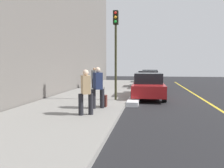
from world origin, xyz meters
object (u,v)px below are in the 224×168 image
(pedestrian_navy_coat, at_px, (98,86))
(parked_car_silver, at_px, (150,76))
(parked_car_red, at_px, (148,86))
(traffic_light_pole, at_px, (116,41))
(pedestrian_grey_coat, at_px, (94,77))
(pedestrian_tan_coat, at_px, (86,91))
(parked_car_maroon, at_px, (148,80))
(rolling_suitcase, at_px, (104,101))

(pedestrian_navy_coat, bearing_deg, parked_car_silver, 172.17)
(parked_car_silver, bearing_deg, parked_car_red, -0.60)
(parked_car_silver, bearing_deg, traffic_light_pole, -7.55)
(pedestrian_grey_coat, xyz_separation_m, traffic_light_pole, (5.93, 2.62, 2.23))
(pedestrian_navy_coat, bearing_deg, pedestrian_tan_coat, -6.36)
(parked_car_maroon, xyz_separation_m, parked_car_red, (5.97, 0.06, -0.00))
(parked_car_red, bearing_deg, pedestrian_grey_coat, -132.73)
(parked_car_silver, relative_size, traffic_light_pole, 1.02)
(parked_car_red, height_order, rolling_suitcase, parked_car_red)
(parked_car_silver, bearing_deg, pedestrian_tan_coat, -7.72)
(parked_car_maroon, relative_size, traffic_light_pole, 0.94)
(parked_car_maroon, bearing_deg, pedestrian_grey_coat, -65.12)
(traffic_light_pole, height_order, rolling_suitcase, traffic_light_pole)
(parked_car_red, xyz_separation_m, pedestrian_grey_coat, (-3.99, -4.32, 0.27))
(traffic_light_pole, relative_size, rolling_suitcase, 5.34)
(parked_car_silver, relative_size, rolling_suitcase, 5.47)
(parked_car_maroon, relative_size, pedestrian_grey_coat, 2.64)
(parked_car_red, relative_size, traffic_light_pole, 0.93)
(parked_car_maroon, xyz_separation_m, traffic_light_pole, (7.91, -1.64, 2.50))
(parked_car_silver, bearing_deg, parked_car_maroon, -1.75)
(parked_car_maroon, relative_size, pedestrian_navy_coat, 2.50)
(traffic_light_pole, xyz_separation_m, rolling_suitcase, (2.00, -0.22, -2.85))
(parked_car_maroon, bearing_deg, parked_car_red, 0.53)
(parked_car_maroon, distance_m, traffic_light_pole, 8.45)
(pedestrian_tan_coat, bearing_deg, pedestrian_grey_coat, -167.89)
(pedestrian_grey_coat, bearing_deg, pedestrian_navy_coat, 14.87)
(parked_car_red, xyz_separation_m, rolling_suitcase, (3.94, -1.91, -0.35))
(parked_car_silver, relative_size, parked_car_red, 1.10)
(parked_car_silver, distance_m, rolling_suitcase, 15.86)
(pedestrian_tan_coat, relative_size, traffic_light_pole, 0.36)
(parked_car_maroon, height_order, pedestrian_navy_coat, pedestrian_navy_coat)
(pedestrian_tan_coat, bearing_deg, rolling_suitcase, 169.26)
(parked_car_silver, relative_size, pedestrian_navy_coat, 2.71)
(pedestrian_grey_coat, distance_m, rolling_suitcase, 8.31)
(parked_car_silver, distance_m, pedestrian_grey_coat, 8.97)
(parked_car_red, relative_size, pedestrian_navy_coat, 2.47)
(pedestrian_grey_coat, distance_m, traffic_light_pole, 6.86)
(pedestrian_navy_coat, relative_size, traffic_light_pole, 0.38)
(parked_car_red, xyz_separation_m, traffic_light_pole, (1.94, -1.70, 2.50))
(parked_car_red, xyz_separation_m, pedestrian_navy_coat, (4.38, -2.10, 0.32))
(pedestrian_grey_coat, height_order, traffic_light_pole, traffic_light_pole)
(parked_car_silver, xyz_separation_m, parked_car_red, (11.78, -0.12, -0.00))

